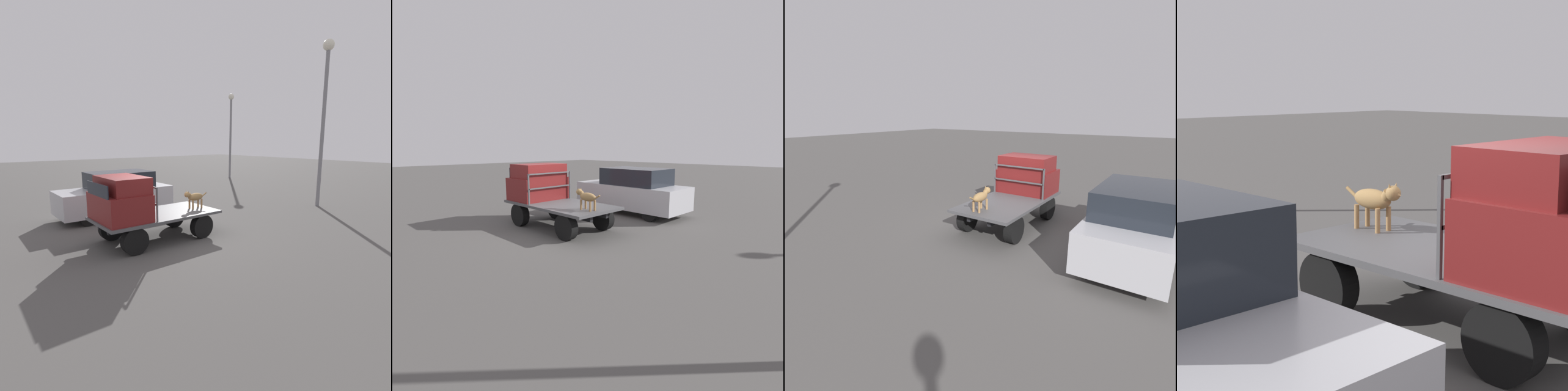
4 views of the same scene
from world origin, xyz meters
The scene contains 5 objects.
ground_plane centered at (0.00, 0.00, 0.00)m, with size 80.00×80.00×0.00m, color #514F4C.
flatbed_truck centered at (0.00, 0.00, 0.57)m, with size 3.65×1.82×0.79m.
truck_cab centered at (1.14, 0.00, 1.35)m, with size 1.22×1.70×1.19m.
truck_headboard centered at (0.48, 0.00, 1.40)m, with size 0.04×1.70×0.94m.
dog centered at (-1.31, 0.15, 1.16)m, with size 0.92×0.24×0.61m.
Camera 4 is at (4.08, -5.19, 2.51)m, focal length 60.00 mm.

